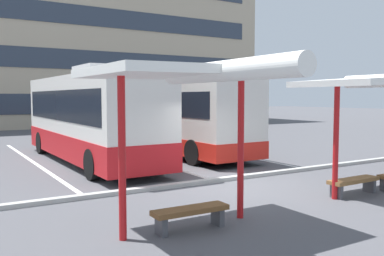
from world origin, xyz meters
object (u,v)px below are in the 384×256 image
(coach_bus_0, at_px, (89,119))
(bench_2, at_px, (191,213))
(waiting_shelter_1, at_px, (194,77))
(coach_bus_1, at_px, (174,116))
(bench_3, at_px, (354,183))

(coach_bus_0, height_order, bench_2, coach_bus_0)
(waiting_shelter_1, bearing_deg, coach_bus_0, 83.93)
(coach_bus_1, bearing_deg, coach_bus_0, -172.55)
(coach_bus_1, bearing_deg, bench_2, -117.39)
(coach_bus_1, xyz_separation_m, bench_3, (0.03, -9.84, -1.41))
(coach_bus_1, distance_m, bench_2, 11.44)
(coach_bus_1, xyz_separation_m, bench_2, (-5.22, -10.08, -1.42))
(waiting_shelter_1, distance_m, bench_3, 5.90)
(waiting_shelter_1, relative_size, bench_2, 2.86)
(coach_bus_1, bearing_deg, waiting_shelter_1, -117.13)
(waiting_shelter_1, bearing_deg, bench_2, 90.00)
(bench_2, bearing_deg, coach_bus_1, 62.61)
(coach_bus_0, bearing_deg, waiting_shelter_1, -96.07)
(bench_2, xyz_separation_m, bench_3, (5.25, 0.24, 0.00))
(coach_bus_0, xyz_separation_m, coach_bus_1, (4.20, 0.55, 0.00))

